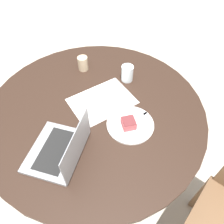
# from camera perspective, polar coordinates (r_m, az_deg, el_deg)

# --- Properties ---
(ground_plane) EXTENTS (12.00, 12.00, 0.00)m
(ground_plane) POSITION_cam_1_polar(r_m,az_deg,el_deg) (1.93, -3.14, -13.44)
(ground_plane) COLOR #B7AD9E
(dining_table) EXTENTS (1.32, 1.32, 0.73)m
(dining_table) POSITION_cam_1_polar(r_m,az_deg,el_deg) (1.40, -4.20, -2.05)
(dining_table) COLOR black
(dining_table) RESTS_ON ground_plane
(paper_document) EXTENTS (0.38, 0.28, 0.00)m
(paper_document) POSITION_cam_1_polar(r_m,az_deg,el_deg) (1.35, -2.62, 2.86)
(paper_document) COLOR white
(paper_document) RESTS_ON dining_table
(plate) EXTENTS (0.27, 0.27, 0.01)m
(plate) POSITION_cam_1_polar(r_m,az_deg,el_deg) (1.23, 4.78, -3.26)
(plate) COLOR white
(plate) RESTS_ON dining_table
(cake_slice) EXTENTS (0.09, 0.09, 0.05)m
(cake_slice) POSITION_cam_1_polar(r_m,az_deg,el_deg) (1.20, 4.35, -2.92)
(cake_slice) COLOR #B74C51
(cake_slice) RESTS_ON plate
(fork) EXTENTS (0.17, 0.05, 0.00)m
(fork) POSITION_cam_1_polar(r_m,az_deg,el_deg) (1.25, 7.01, -1.67)
(fork) COLOR silver
(fork) RESTS_ON plate
(coffee_glass) EXTENTS (0.07, 0.07, 0.10)m
(coffee_glass) POSITION_cam_1_polar(r_m,az_deg,el_deg) (1.56, -7.61, 12.47)
(coffee_glass) COLOR #C6AD89
(coffee_glass) RESTS_ON dining_table
(water_glass) EXTENTS (0.08, 0.08, 0.11)m
(water_glass) POSITION_cam_1_polar(r_m,az_deg,el_deg) (1.46, 3.99, 10.06)
(water_glass) COLOR silver
(water_glass) RESTS_ON dining_table
(laptop) EXTENTS (0.40, 0.40, 0.22)m
(laptop) POSITION_cam_1_polar(r_m,az_deg,el_deg) (1.13, -13.25, -9.58)
(laptop) COLOR gray
(laptop) RESTS_ON dining_table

